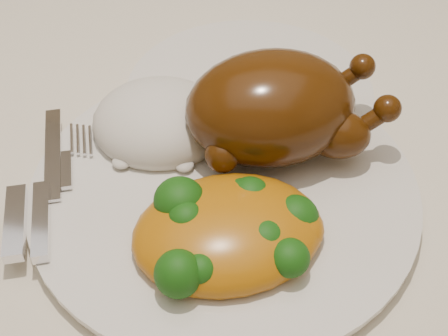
# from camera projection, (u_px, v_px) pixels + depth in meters

# --- Properties ---
(dining_table) EXTENTS (1.60, 0.90, 0.76)m
(dining_table) POSITION_uv_depth(u_px,v_px,m) (120.00, 176.00, 0.67)
(dining_table) COLOR brown
(dining_table) RESTS_ON floor
(tablecloth) EXTENTS (1.73, 1.03, 0.18)m
(tablecloth) POSITION_uv_depth(u_px,v_px,m) (111.00, 125.00, 0.62)
(tablecloth) COLOR beige
(tablecloth) RESTS_ON dining_table
(dinner_plate) EXTENTS (0.39, 0.39, 0.01)m
(dinner_plate) POSITION_uv_depth(u_px,v_px,m) (224.00, 191.00, 0.50)
(dinner_plate) COLOR silver
(dinner_plate) RESTS_ON tablecloth
(side_plate) EXTENTS (0.29, 0.29, 0.01)m
(side_plate) POSITION_uv_depth(u_px,v_px,m) (249.00, 91.00, 0.60)
(side_plate) COLOR silver
(side_plate) RESTS_ON tablecloth
(roast_chicken) EXTENTS (0.19, 0.15, 0.09)m
(roast_chicken) POSITION_uv_depth(u_px,v_px,m) (275.00, 107.00, 0.50)
(roast_chicken) COLOR #472407
(roast_chicken) RESTS_ON dinner_plate
(rice_mound) EXTENTS (0.13, 0.12, 0.06)m
(rice_mound) POSITION_uv_depth(u_px,v_px,m) (160.00, 123.00, 0.54)
(rice_mound) COLOR silver
(rice_mound) RESTS_ON dinner_plate
(mac_and_cheese) EXTENTS (0.17, 0.15, 0.06)m
(mac_and_cheese) POSITION_uv_depth(u_px,v_px,m) (234.00, 230.00, 0.45)
(mac_and_cheese) COLOR #BD740C
(mac_and_cheese) RESTS_ON dinner_plate
(cutlery) EXTENTS (0.06, 0.17, 0.01)m
(cutlery) POSITION_uv_depth(u_px,v_px,m) (39.00, 198.00, 0.48)
(cutlery) COLOR silver
(cutlery) RESTS_ON dinner_plate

